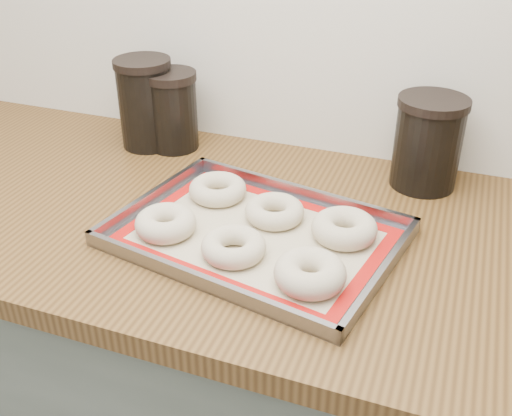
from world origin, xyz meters
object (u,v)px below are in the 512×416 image
at_px(bagel_back_right, 344,228).
at_px(canister_right, 428,142).
at_px(canister_left, 146,103).
at_px(bagel_front_mid, 234,247).
at_px(bagel_back_left, 218,189).
at_px(canister_mid, 173,110).
at_px(baking_tray, 256,235).
at_px(bagel_front_right, 310,273).
at_px(bagel_back_mid, 275,211).
at_px(bagel_front_left, 166,223).

relative_size(bagel_back_right, canister_right, 0.62).
bearing_deg(canister_right, canister_left, -178.09).
relative_size(bagel_front_mid, bagel_back_left, 0.97).
xyz_separation_m(canister_left, canister_mid, (0.06, 0.01, -0.01)).
bearing_deg(bagel_front_mid, baking_tray, 78.03).
distance_m(bagel_front_mid, bagel_front_right, 0.14).
bearing_deg(baking_tray, canister_right, 51.07).
bearing_deg(canister_mid, bagel_back_right, -28.51).
xyz_separation_m(bagel_front_mid, bagel_back_mid, (0.03, 0.13, -0.00)).
bearing_deg(bagel_back_right, bagel_front_right, -97.76).
bearing_deg(canister_left, bagel_back_mid, -30.12).
height_order(bagel_front_mid, canister_right, canister_right).
bearing_deg(bagel_back_right, bagel_back_left, 167.94).
xyz_separation_m(baking_tray, bagel_front_mid, (-0.01, -0.07, 0.01)).
xyz_separation_m(bagel_front_left, canister_right, (0.39, 0.34, 0.07)).
height_order(bagel_front_mid, bagel_back_left, same).
xyz_separation_m(baking_tray, canister_left, (-0.36, 0.28, 0.09)).
bearing_deg(bagel_front_left, canister_left, 123.33).
bearing_deg(baking_tray, bagel_back_left, 138.51).
bearing_deg(canister_right, baking_tray, -128.93).
bearing_deg(bagel_front_mid, canister_left, 135.11).
height_order(bagel_back_left, canister_left, canister_left).
bearing_deg(canister_left, bagel_front_right, -37.83).
bearing_deg(bagel_front_left, bagel_front_mid, -9.78).
bearing_deg(canister_mid, canister_left, -172.35).
relative_size(bagel_back_right, canister_left, 0.57).
relative_size(bagel_front_right, canister_left, 0.56).
height_order(bagel_front_right, canister_right, canister_right).
bearing_deg(bagel_back_left, bagel_front_mid, -59.06).
relative_size(canister_left, canister_mid, 1.14).
relative_size(bagel_front_left, bagel_front_right, 0.96).
bearing_deg(bagel_back_left, bagel_front_right, -39.85).
xyz_separation_m(baking_tray, canister_mid, (-0.30, 0.28, 0.08)).
relative_size(baking_tray, canister_right, 2.89).
distance_m(bagel_front_mid, canister_left, 0.49).
relative_size(bagel_front_left, bagel_back_right, 0.95).
xyz_separation_m(bagel_front_right, bagel_back_right, (0.02, 0.14, -0.00)).
xyz_separation_m(bagel_front_right, canister_left, (-0.48, 0.37, 0.07)).
height_order(bagel_back_mid, canister_mid, canister_mid).
xyz_separation_m(canister_mid, canister_right, (0.54, 0.01, 0.00)).
distance_m(bagel_front_mid, canister_right, 0.45).
height_order(baking_tray, canister_mid, canister_mid).
relative_size(bagel_front_right, bagel_back_right, 0.99).
distance_m(bagel_back_mid, canister_mid, 0.39).
height_order(bagel_front_left, canister_mid, canister_mid).
bearing_deg(canister_mid, bagel_front_right, -42.21).
relative_size(baking_tray, bagel_back_right, 4.67).
distance_m(bagel_front_mid, bagel_back_right, 0.19).
bearing_deg(bagel_back_left, bagel_back_mid, -17.16).
height_order(baking_tray, bagel_front_mid, bagel_front_mid).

